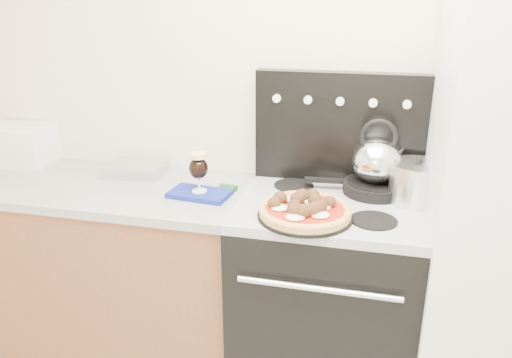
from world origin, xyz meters
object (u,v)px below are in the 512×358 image
(pizza_pan, at_px, (305,216))
(tea_kettle, at_px, (377,157))
(pizza, at_px, (305,208))
(stock_pot, at_px, (416,184))
(base_cabinet, at_px, (106,269))
(skillet, at_px, (374,188))
(stove_body, at_px, (325,300))
(toaster_oven, at_px, (20,145))
(oven_mitt, at_px, (200,194))
(beer_glass, at_px, (199,172))

(pizza_pan, height_order, tea_kettle, tea_kettle)
(pizza, xyz_separation_m, stock_pot, (0.42, 0.26, 0.04))
(base_cabinet, height_order, stock_pot, stock_pot)
(tea_kettle, bearing_deg, skillet, 0.00)
(skillet, bearing_deg, stove_body, -139.63)
(tea_kettle, bearing_deg, toaster_oven, -178.66)
(oven_mitt, relative_size, skillet, 0.97)
(beer_glass, bearing_deg, tea_kettle, 12.86)
(pizza_pan, bearing_deg, base_cabinet, 168.85)
(oven_mitt, distance_m, pizza_pan, 0.51)
(skillet, bearing_deg, stock_pot, -20.75)
(base_cabinet, relative_size, stock_pot, 6.57)
(base_cabinet, bearing_deg, pizza, -11.15)
(toaster_oven, distance_m, oven_mitt, 1.09)
(toaster_oven, relative_size, beer_glass, 1.77)
(pizza, distance_m, stock_pot, 0.50)
(toaster_oven, height_order, pizza_pan, toaster_oven)
(base_cabinet, relative_size, skillet, 5.35)
(stove_body, distance_m, pizza_pan, 0.52)
(beer_glass, relative_size, stock_pot, 0.82)
(oven_mitt, bearing_deg, stock_pot, 6.68)
(oven_mitt, xyz_separation_m, skillet, (0.75, 0.17, 0.03))
(tea_kettle, bearing_deg, stock_pot, -17.82)
(stove_body, relative_size, oven_mitt, 3.36)
(base_cabinet, relative_size, pizza_pan, 3.92)
(oven_mitt, bearing_deg, pizza_pan, -17.60)
(toaster_oven, relative_size, stock_pot, 1.45)
(base_cabinet, xyz_separation_m, stove_body, (1.10, -0.02, 0.01))
(pizza, height_order, skillet, pizza)
(stove_body, bearing_deg, toaster_oven, 173.07)
(toaster_oven, relative_size, oven_mitt, 1.22)
(pizza, height_order, tea_kettle, tea_kettle)
(base_cabinet, distance_m, pizza, 1.17)
(beer_glass, relative_size, pizza, 0.51)
(base_cabinet, bearing_deg, stock_pot, 2.39)
(pizza, xyz_separation_m, skillet, (0.26, 0.33, -0.01))
(stock_pot, bearing_deg, stove_body, -165.97)
(stove_body, bearing_deg, tea_kettle, 40.37)
(skillet, relative_size, stock_pot, 1.23)
(beer_glass, xyz_separation_m, pizza_pan, (0.49, -0.16, -0.09))
(stove_body, bearing_deg, stock_pot, 14.03)
(oven_mitt, distance_m, stock_pot, 0.92)
(skillet, distance_m, stock_pot, 0.19)
(stove_body, height_order, skillet, skillet)
(base_cabinet, distance_m, tea_kettle, 1.44)
(pizza, bearing_deg, base_cabinet, 168.85)
(beer_glass, relative_size, pizza_pan, 0.49)
(base_cabinet, distance_m, skillet, 1.38)
(stove_body, distance_m, pizza, 0.55)
(beer_glass, xyz_separation_m, skillet, (0.75, 0.17, -0.07))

